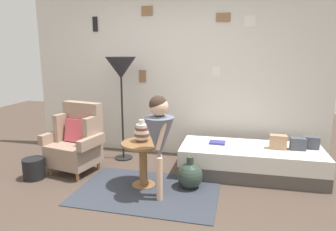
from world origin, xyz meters
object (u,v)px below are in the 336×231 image
side_table (143,155)px  armchair (77,141)px  daybed (250,161)px  book_on_daybed (217,143)px  floor_lamp (121,71)px  vase_striped (142,132)px  magazine_basket (34,169)px  person_child (159,134)px  demijohn_near (190,175)px

side_table → armchair: bearing=166.0°
daybed → book_on_daybed: 0.51m
side_table → book_on_daybed: size_ratio=2.61×
daybed → floor_lamp: bearing=174.1°
floor_lamp → book_on_daybed: floor_lamp is taller
vase_striped → magazine_basket: size_ratio=1.00×
armchair → side_table: armchair is taller
person_child → demijohn_near: 0.78m
magazine_basket → side_table: bearing=5.3°
floor_lamp → book_on_daybed: size_ratio=7.27×
vase_striped → person_child: (0.31, -0.33, 0.10)m
daybed → demijohn_near: size_ratio=4.66×
armchair → vase_striped: (1.05, -0.23, 0.25)m
armchair → vase_striped: 1.11m
person_child → demijohn_near: person_child is taller
person_child → book_on_daybed: person_child is taller
vase_striped → demijohn_near: vase_striped is taller
armchair → person_child: person_child is taller
daybed → vase_striped: (-1.35, -0.64, 0.49)m
person_child → armchair: bearing=157.8°
vase_striped → person_child: bearing=-46.5°
person_child → magazine_basket: person_child is taller
vase_striped → book_on_daybed: bearing=38.1°
book_on_daybed → magazine_basket: bearing=-159.7°
book_on_daybed → magazine_basket: size_ratio=0.79×
daybed → side_table: size_ratio=3.33×
side_table → magazine_basket: bearing=-174.7°
book_on_daybed → floor_lamp: bearing=174.3°
armchair → vase_striped: armchair is taller
armchair → daybed: armchair is taller
book_on_daybed → demijohn_near: bearing=-112.5°
daybed → magazine_basket: (-2.83, -0.82, -0.06)m
book_on_daybed → armchair: bearing=-166.4°
daybed → vase_striped: 1.57m
side_table → demijohn_near: bearing=7.3°
daybed → side_table: side_table is taller
vase_striped → magazine_basket: (-1.48, -0.18, -0.55)m
floor_lamp → magazine_basket: 1.84m
floor_lamp → demijohn_near: (1.21, -0.81, -1.23)m
daybed → armchair: bearing=-170.2°
side_table → floor_lamp: size_ratio=0.36×
armchair → daybed: (2.40, 0.42, -0.24)m
armchair → daybed: 2.45m
vase_striped → magazine_basket: bearing=-173.0°
daybed → book_on_daybed: book_on_daybed is taller
armchair → demijohn_near: (1.66, -0.19, -0.27)m
book_on_daybed → vase_striped: bearing=-141.9°
person_child → demijohn_near: (0.30, 0.36, -0.62)m
floor_lamp → person_child: size_ratio=1.32×
floor_lamp → person_child: (0.91, -1.17, -0.61)m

